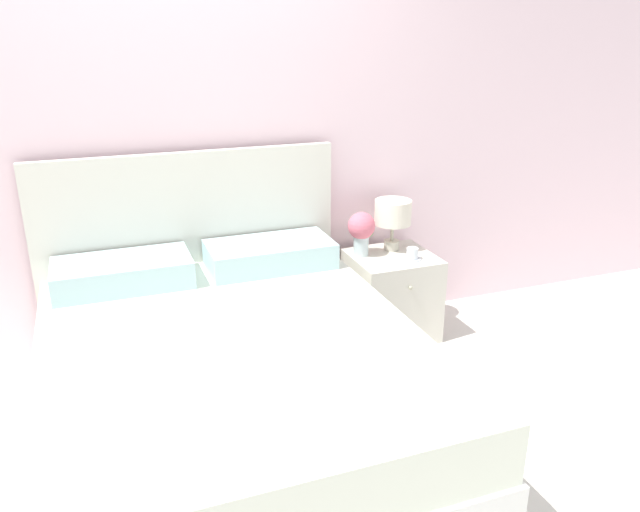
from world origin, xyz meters
TOP-DOWN VIEW (x-y plane):
  - ground_plane at (0.00, 0.00)m, footprint 12.00×12.00m
  - wall_back at (0.00, 0.07)m, footprint 8.00×0.06m
  - bed at (0.00, -0.92)m, footprint 1.66×1.99m
  - nightstand at (1.15, -0.25)m, footprint 0.49×0.48m
  - table_lamp at (1.19, -0.15)m, footprint 0.22×0.22m
  - flower_vase at (0.98, -0.18)m, footprint 0.16×0.16m
  - teacup at (1.23, -0.35)m, footprint 0.11×0.11m

SIDE VIEW (x-z plane):
  - ground_plane at x=0.00m, z-range 0.00..0.00m
  - nightstand at x=1.15m, z-range 0.00..0.52m
  - bed at x=0.00m, z-range -0.29..0.89m
  - teacup at x=1.23m, z-range 0.51..0.58m
  - flower_vase at x=0.98m, z-range 0.54..0.81m
  - table_lamp at x=1.19m, z-range 0.58..0.89m
  - wall_back at x=0.00m, z-range 0.00..2.60m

